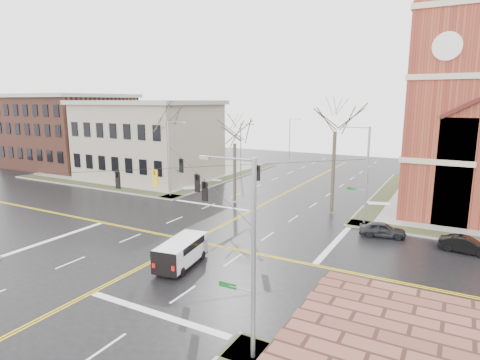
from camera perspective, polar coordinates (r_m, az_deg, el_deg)
The scene contains 18 objects.
ground at distance 33.91m, azimuth -6.75°, elevation -8.57°, with size 120.00×120.00×0.00m, color black.
sidewalks at distance 33.88m, azimuth -6.76°, elevation -8.45°, with size 80.00×80.00×0.17m.
road_markings at distance 33.91m, azimuth -6.75°, elevation -8.56°, with size 100.00×100.00×0.01m.
civic_building_a at distance 61.62m, azimuth -12.76°, elevation 5.39°, with size 18.00×14.00×11.00m, color gray.
civic_building_b at distance 77.52m, azimuth -23.00°, elevation 6.29°, with size 18.00×16.00×12.00m, color brown.
signal_pole_ne at distance 38.62m, azimuth 17.36°, elevation 1.03°, with size 2.75×0.22×9.00m.
signal_pole_nw at distance 48.38m, azimuth -9.90°, elevation 3.33°, with size 2.75×0.22×9.00m.
signal_pole_se at distance 17.40m, azimuth 1.41°, elevation -10.62°, with size 2.75×0.22×9.00m.
span_wires at distance 32.35m, azimuth -7.00°, elevation 1.82°, with size 23.02×23.02×0.03m.
traffic_signals at distance 31.96m, azimuth -7.67°, elevation 0.32°, with size 8.21×8.26×1.30m.
streetlight_north_a at distance 61.74m, azimuth 0.23°, elevation 4.71°, with size 2.30×0.20×8.00m.
streetlight_north_b at distance 79.79m, azimuth 7.17°, elevation 6.09°, with size 2.30×0.20×8.00m.
cargo_van at distance 28.91m, azimuth -8.15°, elevation -9.83°, with size 2.65×5.15×1.87m.
parked_car_a at distance 36.52m, azimuth 19.57°, elevation -6.64°, with size 1.53×3.80×1.29m, color black.
parked_car_b at distance 35.45m, azimuth 29.46°, elevation -8.04°, with size 1.32×3.78×1.25m, color black.
tree_nw_far at distance 51.28m, azimuth -10.56°, elevation 7.88°, with size 4.00×4.00×11.93m.
tree_nw_near at distance 44.87m, azimuth -0.77°, elevation 5.77°, with size 4.00×4.00×9.90m.
tree_ne at distance 41.27m, azimuth 13.40°, elevation 7.48°, with size 4.00×4.00×12.41m.
Camera 1 is at (18.75, -25.85, 11.41)m, focal length 30.00 mm.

